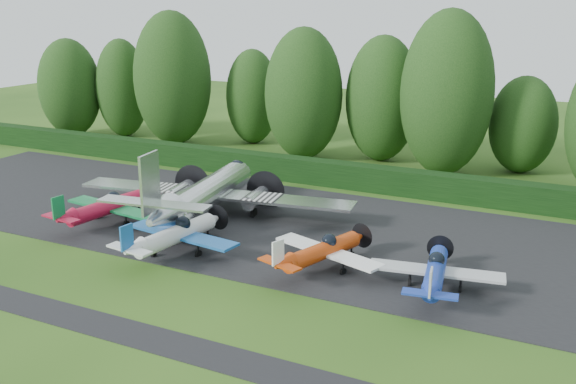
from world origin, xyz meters
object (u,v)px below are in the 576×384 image
at_px(light_plane_white, 176,234).
at_px(light_plane_orange, 322,251).
at_px(light_plane_blue, 435,271).
at_px(light_plane_red, 107,207).
at_px(transport_plane, 206,194).

height_order(light_plane_white, light_plane_orange, light_plane_white).
bearing_deg(light_plane_blue, light_plane_red, -172.71).
xyz_separation_m(transport_plane, light_plane_red, (-5.35, -3.94, -0.58)).
bearing_deg(light_plane_white, light_plane_blue, -1.80).
bearing_deg(light_plane_blue, light_plane_orange, -171.13).
bearing_deg(light_plane_red, transport_plane, 28.87).
height_order(light_plane_red, light_plane_blue, light_plane_red).
relative_size(transport_plane, light_plane_red, 2.50).
distance_m(light_plane_red, light_plane_orange, 16.12).
bearing_deg(light_plane_white, light_plane_red, 154.61).
xyz_separation_m(light_plane_white, light_plane_blue, (15.14, 1.58, -0.11)).
height_order(light_plane_white, light_plane_blue, light_plane_white).
xyz_separation_m(light_plane_red, light_plane_white, (7.34, -2.34, -0.00)).
bearing_deg(light_plane_red, light_plane_white, -25.15).
distance_m(transport_plane, light_plane_orange, 11.74).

